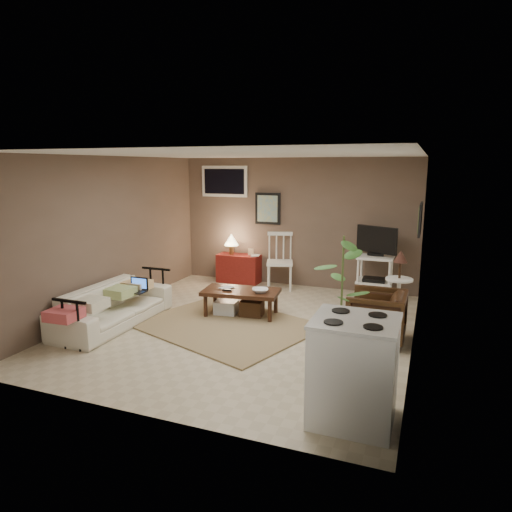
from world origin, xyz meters
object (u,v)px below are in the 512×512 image
at_px(stove, 354,370).
at_px(armchair, 377,313).
at_px(coffee_table, 241,301).
at_px(spindle_chair, 280,263).
at_px(red_console, 238,266).
at_px(tv_stand, 375,261).
at_px(sofa, 113,299).
at_px(side_table, 399,277).
at_px(potted_plant, 341,303).

bearing_deg(stove, armchair, 90.94).
xyz_separation_m(coffee_table, spindle_chair, (0.06, 1.73, 0.25)).
xyz_separation_m(red_console, spindle_chair, (0.90, -0.14, 0.16)).
relative_size(red_console, tv_stand, 0.76).
distance_m(sofa, side_table, 4.16).
distance_m(coffee_table, spindle_chair, 1.74).
distance_m(spindle_chair, side_table, 2.43).
distance_m(sofa, armchair, 3.67).
bearing_deg(red_console, sofa, -103.73).
bearing_deg(tv_stand, spindle_chair, 178.48).
height_order(armchair, potted_plant, potted_plant).
bearing_deg(coffee_table, tv_stand, 43.33).
distance_m(coffee_table, tv_stand, 2.48).
bearing_deg(potted_plant, coffee_table, 140.26).
bearing_deg(red_console, potted_plant, -51.84).
bearing_deg(potted_plant, tv_stand, 90.28).
height_order(red_console, stove, stove).
height_order(coffee_table, tv_stand, tv_stand).
bearing_deg(potted_plant, spindle_chair, 118.40).
xyz_separation_m(side_table, armchair, (-0.20, -0.94, -0.29)).
bearing_deg(stove, red_console, 124.94).
distance_m(coffee_table, potted_plant, 2.41).
distance_m(tv_stand, armchair, 1.98).
relative_size(side_table, stove, 1.09).
bearing_deg(armchair, stove, 1.36).
xyz_separation_m(red_console, tv_stand, (2.63, -0.19, 0.33)).
bearing_deg(armchair, tv_stand, -172.02).
height_order(red_console, spindle_chair, spindle_chair).
relative_size(sofa, tv_stand, 1.54).
relative_size(sofa, potted_plant, 1.23).
bearing_deg(potted_plant, side_table, 78.41).
distance_m(red_console, side_table, 3.32).
xyz_separation_m(red_console, armchair, (2.88, -2.13, 0.03)).
bearing_deg(sofa, coffee_table, -56.74).
height_order(sofa, red_console, red_console).
height_order(coffee_table, sofa, sofa).
bearing_deg(sofa, tv_stand, -51.00).
xyz_separation_m(side_table, stove, (-0.17, -2.99, -0.17)).
bearing_deg(armchair, spindle_chair, -134.67).
height_order(side_table, potted_plant, potted_plant).
bearing_deg(potted_plant, stove, -71.29).
distance_m(side_table, stove, 3.00).
distance_m(red_console, tv_stand, 2.65).
bearing_deg(coffee_table, potted_plant, -39.74).
bearing_deg(tv_stand, red_console, 175.92).
xyz_separation_m(red_console, potted_plant, (2.64, -3.36, 0.51)).
relative_size(coffee_table, stove, 1.25).
height_order(sofa, side_table, side_table).
bearing_deg(stove, sofa, 160.36).
distance_m(red_console, stove, 5.10).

